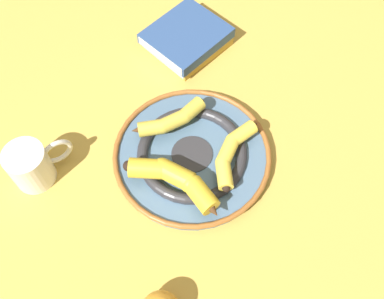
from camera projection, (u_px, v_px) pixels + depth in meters
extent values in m
plane|color=gold|center=(176.00, 168.00, 0.93)|extent=(2.80, 2.80, 0.00)
cylinder|color=slate|center=(192.00, 157.00, 0.94)|extent=(0.32, 0.32, 0.02)
torus|color=#2D2D33|center=(192.00, 153.00, 0.92)|extent=(0.23, 0.23, 0.02)
cylinder|color=#2D2D33|center=(192.00, 154.00, 0.93)|extent=(0.09, 0.09, 0.00)
torus|color=#995B28|center=(192.00, 154.00, 0.93)|extent=(0.33, 0.33, 0.01)
cylinder|color=yellow|center=(243.00, 133.00, 0.92)|extent=(0.06, 0.04, 0.03)
cylinder|color=yellow|center=(228.00, 151.00, 0.90)|extent=(0.06, 0.06, 0.03)
cylinder|color=yellow|center=(224.00, 175.00, 0.87)|extent=(0.05, 0.06, 0.03)
sphere|color=yellow|center=(233.00, 140.00, 0.91)|extent=(0.03, 0.03, 0.03)
sphere|color=yellow|center=(223.00, 162.00, 0.88)|extent=(0.03, 0.03, 0.03)
cone|color=#472D19|center=(253.00, 126.00, 0.93)|extent=(0.03, 0.03, 0.02)
sphere|color=black|center=(226.00, 188.00, 0.86)|extent=(0.02, 0.02, 0.02)
cylinder|color=gold|center=(201.00, 195.00, 0.84)|extent=(0.05, 0.07, 0.04)
cylinder|color=gold|center=(177.00, 175.00, 0.86)|extent=(0.07, 0.08, 0.04)
cylinder|color=gold|center=(145.00, 167.00, 0.87)|extent=(0.08, 0.07, 0.04)
sphere|color=gold|center=(191.00, 183.00, 0.86)|extent=(0.04, 0.04, 0.04)
sphere|color=gold|center=(162.00, 168.00, 0.87)|extent=(0.04, 0.04, 0.04)
cone|color=#472D19|center=(212.00, 209.00, 0.83)|extent=(0.04, 0.04, 0.03)
sphere|color=black|center=(128.00, 166.00, 0.87)|extent=(0.02, 0.02, 0.02)
cylinder|color=gold|center=(150.00, 128.00, 0.92)|extent=(0.06, 0.04, 0.03)
cylinder|color=gold|center=(173.00, 121.00, 0.93)|extent=(0.05, 0.03, 0.03)
cylinder|color=gold|center=(192.00, 109.00, 0.95)|extent=(0.06, 0.05, 0.03)
sphere|color=gold|center=(162.00, 126.00, 0.92)|extent=(0.03, 0.03, 0.03)
sphere|color=gold|center=(184.00, 117.00, 0.94)|extent=(0.03, 0.03, 0.03)
cone|color=#472D19|center=(138.00, 130.00, 0.92)|extent=(0.03, 0.03, 0.02)
sphere|color=black|center=(200.00, 102.00, 0.95)|extent=(0.02, 0.02, 0.02)
cube|color=#B28933|center=(187.00, 41.00, 1.09)|extent=(0.20, 0.20, 0.03)
cube|color=white|center=(186.00, 42.00, 1.09)|extent=(0.19, 0.18, 0.02)
cube|color=#2D4C84|center=(186.00, 36.00, 1.06)|extent=(0.22, 0.20, 0.03)
cube|color=white|center=(185.00, 37.00, 1.06)|extent=(0.21, 0.19, 0.02)
cylinder|color=white|center=(30.00, 166.00, 0.88)|extent=(0.08, 0.08, 0.09)
cylinder|color=#331C0F|center=(24.00, 158.00, 0.85)|extent=(0.07, 0.07, 0.01)
torus|color=white|center=(57.00, 151.00, 0.90)|extent=(0.07, 0.02, 0.07)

